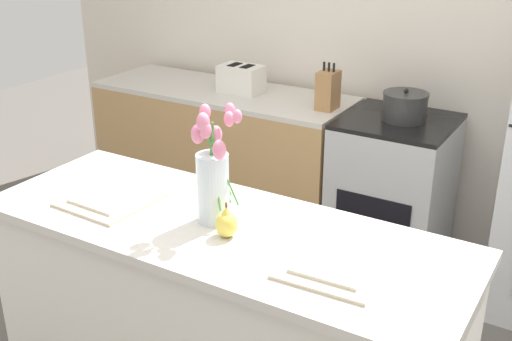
{
  "coord_description": "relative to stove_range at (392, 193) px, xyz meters",
  "views": [
    {
      "loc": [
        1.15,
        -1.66,
        2.0
      ],
      "look_at": [
        0.0,
        0.25,
        1.06
      ],
      "focal_mm": 45.0,
      "sensor_mm": 36.0,
      "label": 1
    }
  ],
  "objects": [
    {
      "name": "back_wall",
      "position": [
        -0.1,
        0.4,
        0.9
      ],
      "size": [
        5.2,
        0.08,
        2.7
      ],
      "color": "silver",
      "rests_on": "ground_plane"
    },
    {
      "name": "kitchen_island",
      "position": [
        -0.1,
        -1.6,
        0.02
      ],
      "size": [
        1.8,
        0.66,
        0.94
      ],
      "color": "silver",
      "rests_on": "ground_plane"
    },
    {
      "name": "back_counter",
      "position": [
        -1.16,
        0.0,
        0.0
      ],
      "size": [
        1.68,
        0.6,
        0.9
      ],
      "color": "tan",
      "rests_on": "ground_plane"
    },
    {
      "name": "stove_range",
      "position": [
        0.0,
        0.0,
        0.0
      ],
      "size": [
        0.6,
        0.61,
        0.9
      ],
      "color": "#B2B5B7",
      "rests_on": "ground_plane"
    },
    {
      "name": "flower_vase",
      "position": [
        -0.14,
        -1.58,
        0.67
      ],
      "size": [
        0.17,
        0.16,
        0.43
      ],
      "color": "silver",
      "rests_on": "kitchen_island"
    },
    {
      "name": "pear_figurine",
      "position": [
        -0.03,
        -1.65,
        0.54
      ],
      "size": [
        0.08,
        0.08,
        0.13
      ],
      "color": "#E5CC4C",
      "rests_on": "kitchen_island"
    },
    {
      "name": "plate_setting_left",
      "position": [
        -0.57,
        -1.65,
        0.5
      ],
      "size": [
        0.32,
        0.32,
        0.02
      ],
      "color": "beige",
      "rests_on": "kitchen_island"
    },
    {
      "name": "plate_setting_right",
      "position": [
        0.37,
        -1.65,
        0.5
      ],
      "size": [
        0.32,
        0.32,
        0.02
      ],
      "color": "beige",
      "rests_on": "kitchen_island"
    },
    {
      "name": "toaster",
      "position": [
        -1.02,
        0.01,
        0.53
      ],
      "size": [
        0.28,
        0.18,
        0.17
      ],
      "color": "silver",
      "rests_on": "back_counter"
    },
    {
      "name": "cooking_pot",
      "position": [
        0.03,
        0.0,
        0.52
      ],
      "size": [
        0.25,
        0.25,
        0.18
      ],
      "color": "#2D2D2D",
      "rests_on": "stove_range"
    },
    {
      "name": "knife_block",
      "position": [
        -0.42,
        -0.03,
        0.56
      ],
      "size": [
        0.1,
        0.14,
        0.27
      ],
      "color": "#A37547",
      "rests_on": "back_counter"
    }
  ]
}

